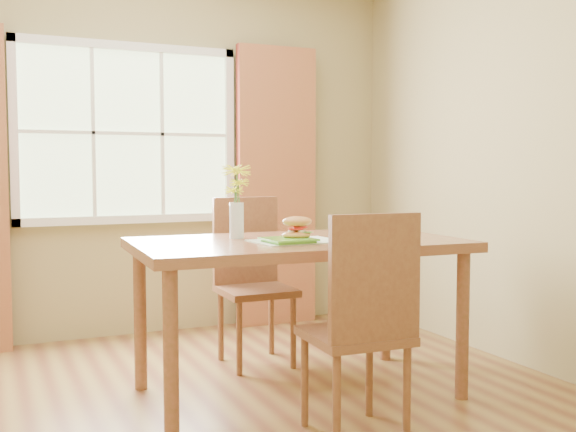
% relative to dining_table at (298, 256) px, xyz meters
% --- Properties ---
extents(room, '(4.24, 3.84, 2.74)m').
position_rel_dining_table_xyz_m(room, '(-0.58, -0.17, 0.58)').
color(room, olive).
rests_on(room, ground).
extents(window, '(1.62, 0.06, 1.32)m').
position_rel_dining_table_xyz_m(window, '(-0.58, 1.71, 0.73)').
color(window, beige).
rests_on(window, room).
extents(curtain_right, '(0.65, 0.08, 2.20)m').
position_rel_dining_table_xyz_m(curtain_right, '(0.57, 1.61, 0.33)').
color(curtain_right, maroon).
rests_on(curtain_right, room).
extents(dining_table, '(1.80, 1.06, 0.86)m').
position_rel_dining_table_xyz_m(dining_table, '(0.00, 0.00, 0.00)').
color(dining_table, brown).
rests_on(dining_table, room).
extents(chair_near, '(0.46, 0.46, 1.05)m').
position_rel_dining_table_xyz_m(chair_near, '(-0.00, -0.71, -0.19)').
color(chair_near, brown).
rests_on(chair_near, room).
extents(chair_far, '(0.44, 0.44, 1.06)m').
position_rel_dining_table_xyz_m(chair_far, '(0.00, 0.71, -0.19)').
color(chair_far, brown).
rests_on(chair_far, room).
extents(placemat, '(0.47, 0.36, 0.01)m').
position_rel_dining_table_xyz_m(placemat, '(-0.05, -0.09, 0.09)').
color(placemat, beige).
rests_on(placemat, dining_table).
extents(plate, '(0.25, 0.25, 0.01)m').
position_rel_dining_table_xyz_m(plate, '(-0.12, -0.15, 0.10)').
color(plate, '#56BF2F').
rests_on(plate, placemat).
extents(croissant_sandwich, '(0.18, 0.14, 0.12)m').
position_rel_dining_table_xyz_m(croissant_sandwich, '(-0.06, -0.12, 0.16)').
color(croissant_sandwich, gold).
rests_on(croissant_sandwich, plate).
extents(water_glass, '(0.09, 0.09, 0.13)m').
position_rel_dining_table_xyz_m(water_glass, '(0.27, -0.14, 0.15)').
color(water_glass, silver).
rests_on(water_glass, dining_table).
extents(flower_vase, '(0.17, 0.17, 0.41)m').
position_rel_dining_table_xyz_m(flower_vase, '(-0.28, 0.20, 0.34)').
color(flower_vase, silver).
rests_on(flower_vase, dining_table).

